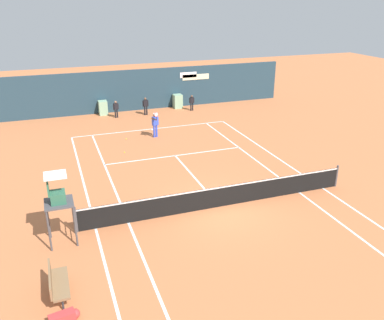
# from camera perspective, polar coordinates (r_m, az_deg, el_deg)

# --- Properties ---
(ground_plane) EXTENTS (80.00, 80.00, 0.01)m
(ground_plane) POSITION_cam_1_polar(r_m,az_deg,el_deg) (18.22, 3.21, -5.70)
(ground_plane) COLOR #C67042
(tennis_net) EXTENTS (12.10, 0.10, 1.07)m
(tennis_net) POSITION_cam_1_polar(r_m,az_deg,el_deg) (17.51, 3.97, -5.05)
(tennis_net) COLOR #4C4C51
(tennis_net) RESTS_ON ground_plane
(sponsor_back_wall) EXTENTS (25.00, 1.02, 3.17)m
(sponsor_back_wall) POSITION_cam_1_polar(r_m,az_deg,el_deg) (32.60, -8.05, 9.56)
(sponsor_back_wall) COLOR #233D4C
(sponsor_back_wall) RESTS_ON ground_plane
(umpire_chair) EXTENTS (1.00, 1.00, 2.72)m
(umpire_chair) POSITION_cam_1_polar(r_m,az_deg,el_deg) (15.26, -18.25, -5.27)
(umpire_chair) COLOR #47474C
(umpire_chair) RESTS_ON ground_plane
(player_bench) EXTENTS (0.54, 1.56, 0.88)m
(player_bench) POSITION_cam_1_polar(r_m,az_deg,el_deg) (13.36, -18.42, -15.89)
(player_bench) COLOR #38383D
(player_bench) RESTS_ON ground_plane
(equipment_bag) EXTENTS (0.86, 0.42, 0.32)m
(equipment_bag) POSITION_cam_1_polar(r_m,az_deg,el_deg) (12.65, -17.29, -20.27)
(equipment_bag) COLOR #DB3838
(equipment_bag) RESTS_ON ground_plane
(player_on_baseline) EXTENTS (0.50, 0.78, 1.81)m
(player_on_baseline) POSITION_cam_1_polar(r_m,az_deg,el_deg) (26.07, -5.17, 5.20)
(player_on_baseline) COLOR blue
(player_on_baseline) RESTS_ON ground_plane
(ball_kid_left_post) EXTENTS (0.41, 0.18, 1.24)m
(ball_kid_left_post) POSITION_cam_1_polar(r_m,az_deg,el_deg) (32.30, -0.03, 8.17)
(ball_kid_left_post) COLOR black
(ball_kid_left_post) RESTS_ON ground_plane
(ball_kid_right_post) EXTENTS (0.45, 0.19, 1.35)m
(ball_kid_right_post) POSITION_cam_1_polar(r_m,az_deg,el_deg) (31.26, -6.52, 7.67)
(ball_kid_right_post) COLOR black
(ball_kid_right_post) RESTS_ON ground_plane
(ball_kid_centre_post) EXTENTS (0.42, 0.21, 1.28)m
(ball_kid_centre_post) POSITION_cam_1_polar(r_m,az_deg,el_deg) (30.86, -10.60, 7.17)
(ball_kid_centre_post) COLOR black
(ball_kid_centre_post) RESTS_ON ground_plane
(tennis_ball_near_service_line) EXTENTS (0.07, 0.07, 0.07)m
(tennis_ball_near_service_line) POSITION_cam_1_polar(r_m,az_deg,el_deg) (26.15, -9.20, 2.94)
(tennis_ball_near_service_line) COLOR #CCE033
(tennis_ball_near_service_line) RESTS_ON ground_plane
(tennis_ball_by_sideline) EXTENTS (0.07, 0.07, 0.07)m
(tennis_ball_by_sideline) POSITION_cam_1_polar(r_m,az_deg,el_deg) (23.92, -9.43, 1.08)
(tennis_ball_by_sideline) COLOR #CCE033
(tennis_ball_by_sideline) RESTS_ON ground_plane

